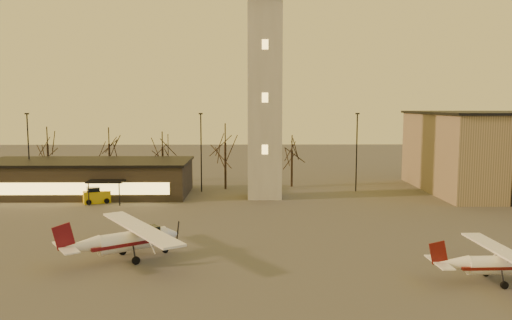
# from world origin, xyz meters

# --- Properties ---
(ground) EXTENTS (220.00, 220.00, 0.00)m
(ground) POSITION_xyz_m (0.00, 0.00, 0.00)
(ground) COLOR #464441
(ground) RESTS_ON ground
(control_tower) EXTENTS (6.80, 6.80, 32.60)m
(control_tower) POSITION_xyz_m (0.00, 30.00, 16.33)
(control_tower) COLOR #9D9A95
(control_tower) RESTS_ON ground
(terminal) EXTENTS (25.40, 12.20, 4.30)m
(terminal) POSITION_xyz_m (-21.99, 31.98, 2.16)
(terminal) COLOR black
(terminal) RESTS_ON ground
(light_poles) EXTENTS (58.50, 12.25, 10.14)m
(light_poles) POSITION_xyz_m (0.50, 31.00, 5.41)
(light_poles) COLOR black
(light_poles) RESTS_ON ground
(tree_row) EXTENTS (37.20, 9.20, 8.80)m
(tree_row) POSITION_xyz_m (-13.70, 39.16, 5.94)
(tree_row) COLOR black
(tree_row) RESTS_ON ground
(cessna_front) EXTENTS (7.91, 10.00, 2.76)m
(cessna_front) POSITION_xyz_m (14.15, 0.67, 0.94)
(cessna_front) COLOR white
(cessna_front) RESTS_ON ground
(cessna_rear) EXTENTS (9.79, 10.92, 3.33)m
(cessna_rear) POSITION_xyz_m (-10.17, 5.91, 1.14)
(cessna_rear) COLOR white
(cessna_rear) RESTS_ON ground
(service_cart) EXTENTS (3.30, 2.72, 1.85)m
(service_cart) POSITION_xyz_m (-19.34, 26.74, 0.71)
(service_cart) COLOR gold
(service_cart) RESTS_ON ground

